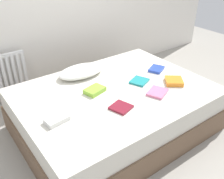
{
  "coord_description": "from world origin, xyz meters",
  "views": [
    {
      "loc": [
        -1.37,
        -1.82,
        1.84
      ],
      "look_at": [
        0.0,
        0.05,
        0.48
      ],
      "focal_mm": 40.76,
      "sensor_mm": 36.0,
      "label": 1
    }
  ],
  "objects_px": {
    "pillow": "(81,71)",
    "textbook_maroon": "(121,107)",
    "radiator": "(5,76)",
    "bed": "(115,110)",
    "textbook_lime": "(95,90)",
    "textbook_blue": "(156,69)",
    "textbook_white": "(57,119)",
    "textbook_orange": "(174,81)",
    "textbook_pink": "(157,92)",
    "textbook_teal": "(139,81)"
  },
  "relations": [
    {
      "from": "textbook_white",
      "to": "textbook_blue",
      "type": "height_order",
      "value": "textbook_white"
    },
    {
      "from": "radiator",
      "to": "pillow",
      "type": "height_order",
      "value": "radiator"
    },
    {
      "from": "bed",
      "to": "textbook_lime",
      "type": "xyz_separation_m",
      "value": [
        -0.2,
        0.08,
        0.28
      ]
    },
    {
      "from": "radiator",
      "to": "textbook_blue",
      "type": "height_order",
      "value": "radiator"
    },
    {
      "from": "bed",
      "to": "textbook_lime",
      "type": "distance_m",
      "value": 0.35
    },
    {
      "from": "textbook_maroon",
      "to": "textbook_lime",
      "type": "height_order",
      "value": "textbook_lime"
    },
    {
      "from": "textbook_blue",
      "to": "bed",
      "type": "bearing_deg",
      "value": 160.4
    },
    {
      "from": "textbook_maroon",
      "to": "textbook_blue",
      "type": "relative_size",
      "value": 0.92
    },
    {
      "from": "textbook_pink",
      "to": "textbook_orange",
      "type": "bearing_deg",
      "value": -14.48
    },
    {
      "from": "textbook_lime",
      "to": "textbook_pink",
      "type": "distance_m",
      "value": 0.64
    },
    {
      "from": "textbook_pink",
      "to": "textbook_maroon",
      "type": "bearing_deg",
      "value": 154.96
    },
    {
      "from": "textbook_white",
      "to": "textbook_pink",
      "type": "distance_m",
      "value": 1.04
    },
    {
      "from": "textbook_pink",
      "to": "textbook_blue",
      "type": "bearing_deg",
      "value": 22.36
    },
    {
      "from": "textbook_lime",
      "to": "textbook_pink",
      "type": "height_order",
      "value": "textbook_lime"
    },
    {
      "from": "textbook_blue",
      "to": "textbook_maroon",
      "type": "bearing_deg",
      "value": 178.38
    },
    {
      "from": "textbook_white",
      "to": "textbook_lime",
      "type": "relative_size",
      "value": 1.0
    },
    {
      "from": "textbook_maroon",
      "to": "textbook_orange",
      "type": "bearing_deg",
      "value": -14.37
    },
    {
      "from": "textbook_blue",
      "to": "textbook_lime",
      "type": "distance_m",
      "value": 0.88
    },
    {
      "from": "textbook_white",
      "to": "textbook_maroon",
      "type": "bearing_deg",
      "value": -23.3
    },
    {
      "from": "textbook_white",
      "to": "textbook_orange",
      "type": "distance_m",
      "value": 1.33
    },
    {
      "from": "textbook_maroon",
      "to": "textbook_pink",
      "type": "height_order",
      "value": "textbook_pink"
    },
    {
      "from": "textbook_teal",
      "to": "textbook_orange",
      "type": "distance_m",
      "value": 0.37
    },
    {
      "from": "pillow",
      "to": "textbook_white",
      "type": "xyz_separation_m",
      "value": [
        -0.61,
        -0.63,
        -0.03
      ]
    },
    {
      "from": "textbook_teal",
      "to": "textbook_blue",
      "type": "bearing_deg",
      "value": -7.79
    },
    {
      "from": "textbook_blue",
      "to": "textbook_pink",
      "type": "distance_m",
      "value": 0.54
    },
    {
      "from": "pillow",
      "to": "textbook_blue",
      "type": "distance_m",
      "value": 0.89
    },
    {
      "from": "textbook_orange",
      "to": "textbook_blue",
      "type": "bearing_deg",
      "value": 26.28
    },
    {
      "from": "pillow",
      "to": "bed",
      "type": "bearing_deg",
      "value": -77.58
    },
    {
      "from": "textbook_maroon",
      "to": "textbook_lime",
      "type": "bearing_deg",
      "value": 78.36
    },
    {
      "from": "textbook_lime",
      "to": "textbook_blue",
      "type": "bearing_deg",
      "value": -14.49
    },
    {
      "from": "textbook_teal",
      "to": "textbook_blue",
      "type": "xyz_separation_m",
      "value": [
        0.36,
        0.1,
        0.0
      ]
    },
    {
      "from": "pillow",
      "to": "textbook_maroon",
      "type": "distance_m",
      "value": 0.8
    },
    {
      "from": "textbook_white",
      "to": "textbook_blue",
      "type": "distance_m",
      "value": 1.42
    },
    {
      "from": "textbook_white",
      "to": "bed",
      "type": "bearing_deg",
      "value": 3.88
    },
    {
      "from": "radiator",
      "to": "bed",
      "type": "bearing_deg",
      "value": -56.49
    },
    {
      "from": "radiator",
      "to": "textbook_blue",
      "type": "distance_m",
      "value": 1.86
    },
    {
      "from": "pillow",
      "to": "textbook_white",
      "type": "distance_m",
      "value": 0.88
    },
    {
      "from": "textbook_maroon",
      "to": "pillow",
      "type": "bearing_deg",
      "value": 69.27
    },
    {
      "from": "radiator",
      "to": "textbook_teal",
      "type": "xyz_separation_m",
      "value": [
        1.11,
        -1.22,
        0.1
      ]
    },
    {
      "from": "textbook_teal",
      "to": "textbook_maroon",
      "type": "relative_size",
      "value": 1.05
    },
    {
      "from": "textbook_teal",
      "to": "textbook_pink",
      "type": "distance_m",
      "value": 0.29
    },
    {
      "from": "bed",
      "to": "textbook_lime",
      "type": "relative_size",
      "value": 9.95
    },
    {
      "from": "pillow",
      "to": "textbook_pink",
      "type": "distance_m",
      "value": 0.91
    },
    {
      "from": "bed",
      "to": "textbook_blue",
      "type": "height_order",
      "value": "textbook_blue"
    },
    {
      "from": "radiator",
      "to": "textbook_white",
      "type": "xyz_separation_m",
      "value": [
        0.07,
        -1.33,
        0.11
      ]
    },
    {
      "from": "textbook_teal",
      "to": "textbook_orange",
      "type": "relative_size",
      "value": 1.0
    },
    {
      "from": "bed",
      "to": "textbook_maroon",
      "type": "distance_m",
      "value": 0.43
    },
    {
      "from": "bed",
      "to": "textbook_blue",
      "type": "relative_size",
      "value": 10.39
    },
    {
      "from": "textbook_teal",
      "to": "pillow",
      "type": "bearing_deg",
      "value": 106.22
    },
    {
      "from": "pillow",
      "to": "textbook_maroon",
      "type": "bearing_deg",
      "value": -93.41
    }
  ]
}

